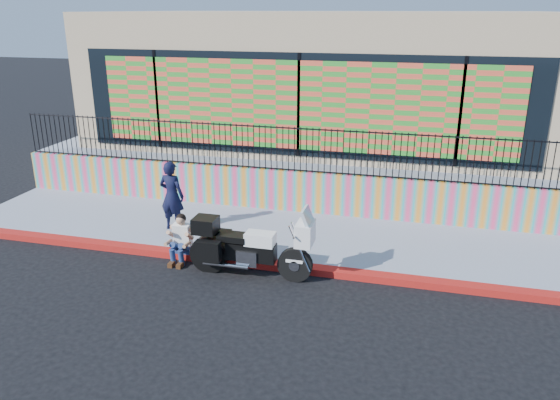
% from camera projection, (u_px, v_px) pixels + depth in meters
% --- Properties ---
extents(ground, '(90.00, 90.00, 0.00)m').
position_uv_depth(ground, '(256.00, 266.00, 11.97)').
color(ground, black).
rests_on(ground, ground).
extents(red_curb, '(16.00, 0.30, 0.15)m').
position_uv_depth(red_curb, '(256.00, 263.00, 11.94)').
color(red_curb, maroon).
rests_on(red_curb, ground).
extents(sidewalk, '(16.00, 3.00, 0.15)m').
position_uv_depth(sidewalk, '(275.00, 234.00, 13.45)').
color(sidewalk, '#868BA1').
rests_on(sidewalk, ground).
extents(mural_wall, '(16.00, 0.20, 1.10)m').
position_uv_depth(mural_wall, '(291.00, 191.00, 14.70)').
color(mural_wall, '#FF437A').
rests_on(mural_wall, sidewalk).
extents(metal_fence, '(15.80, 0.04, 1.20)m').
position_uv_depth(metal_fence, '(291.00, 149.00, 14.32)').
color(metal_fence, black).
rests_on(metal_fence, mural_wall).
extents(elevated_platform, '(16.00, 10.00, 1.25)m').
position_uv_depth(elevated_platform, '(324.00, 149.00, 19.38)').
color(elevated_platform, '#868BA1').
rests_on(elevated_platform, ground).
extents(storefront_building, '(14.00, 8.06, 4.00)m').
position_uv_depth(storefront_building, '(325.00, 74.00, 18.31)').
color(storefront_building, tan).
rests_on(storefront_building, elevated_platform).
extents(police_motorcycle, '(2.61, 0.86, 1.62)m').
position_uv_depth(police_motorcycle, '(249.00, 246.00, 11.34)').
color(police_motorcycle, black).
rests_on(police_motorcycle, ground).
extents(police_officer, '(0.67, 0.48, 1.74)m').
position_uv_depth(police_officer, '(172.00, 196.00, 13.31)').
color(police_officer, black).
rests_on(police_officer, sidewalk).
extents(seated_man, '(0.54, 0.71, 1.06)m').
position_uv_depth(seated_man, '(180.00, 243.00, 12.04)').
color(seated_man, navy).
rests_on(seated_man, ground).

